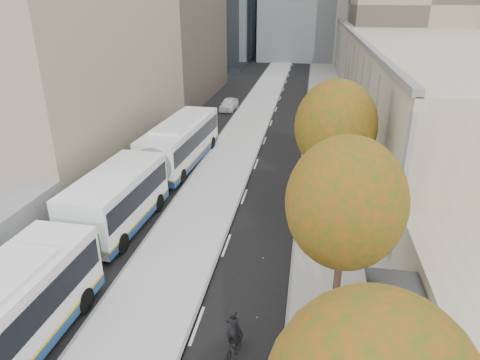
% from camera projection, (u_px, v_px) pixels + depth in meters
% --- Properties ---
extents(bus_platform, '(4.25, 150.00, 0.15)m').
position_uv_depth(bus_platform, '(238.00, 142.00, 37.92)').
color(bus_platform, '#BBBBBB').
rests_on(bus_platform, ground).
extents(sidewalk, '(4.75, 150.00, 0.08)m').
position_uv_depth(sidewalk, '(330.00, 147.00, 36.73)').
color(sidewalk, gray).
rests_on(sidewalk, ground).
extents(building_tan, '(18.00, 92.00, 8.00)m').
position_uv_depth(building_tan, '(409.00, 59.00, 59.82)').
color(building_tan, '#A8A286').
rests_on(building_tan, ground).
extents(bus_shelter, '(1.90, 4.40, 2.53)m').
position_uv_depth(bus_shelter, '(406.00, 320.00, 13.82)').
color(bus_shelter, '#383A3F').
rests_on(bus_shelter, sidewalk).
extents(tree_c, '(4.20, 4.20, 7.28)m').
position_uv_depth(tree_c, '(345.00, 203.00, 14.79)').
color(tree_c, black).
rests_on(tree_c, sidewalk).
extents(tree_d, '(4.40, 4.40, 7.60)m').
position_uv_depth(tree_d, '(335.00, 127.00, 22.88)').
color(tree_d, black).
rests_on(tree_d, sidewalk).
extents(bus_far, '(3.83, 19.54, 3.24)m').
position_uv_depth(bus_far, '(159.00, 162.00, 28.53)').
color(bus_far, white).
rests_on(bus_far, ground).
extents(cyclist, '(0.85, 1.66, 2.04)m').
position_uv_depth(cyclist, '(234.00, 340.00, 14.99)').
color(cyclist, black).
rests_on(cyclist, ground).
extents(distant_car, '(1.85, 4.14, 1.38)m').
position_uv_depth(distant_car, '(229.00, 104.00, 48.84)').
color(distant_car, silver).
rests_on(distant_car, ground).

